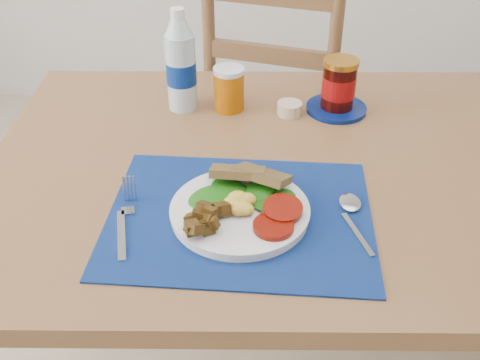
{
  "coord_description": "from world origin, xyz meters",
  "views": [
    {
      "loc": [
        -0.16,
        -0.78,
        1.39
      ],
      "look_at": [
        -0.17,
        0.05,
        0.8
      ],
      "focal_mm": 42.0,
      "sensor_mm": 36.0,
      "label": 1
    }
  ],
  "objects_px": {
    "breakfast_plate": "(237,209)",
    "jam_on_saucer": "(338,89)",
    "chair_far": "(277,85)",
    "water_bottle": "(181,66)",
    "juice_glass": "(229,90)"
  },
  "relations": [
    {
      "from": "breakfast_plate",
      "to": "juice_glass",
      "type": "distance_m",
      "value": 0.42
    },
    {
      "from": "breakfast_plate",
      "to": "water_bottle",
      "type": "distance_m",
      "value": 0.46
    },
    {
      "from": "juice_glass",
      "to": "chair_far",
      "type": "bearing_deg",
      "value": 72.63
    },
    {
      "from": "chair_far",
      "to": "jam_on_saucer",
      "type": "xyz_separation_m",
      "value": [
        0.11,
        -0.47,
        0.22
      ]
    },
    {
      "from": "water_bottle",
      "to": "jam_on_saucer",
      "type": "relative_size",
      "value": 1.68
    },
    {
      "from": "chair_far",
      "to": "juice_glass",
      "type": "height_order",
      "value": "chair_far"
    },
    {
      "from": "chair_far",
      "to": "jam_on_saucer",
      "type": "relative_size",
      "value": 8.12
    },
    {
      "from": "breakfast_plate",
      "to": "jam_on_saucer",
      "type": "distance_m",
      "value": 0.48
    },
    {
      "from": "breakfast_plate",
      "to": "chair_far",
      "type": "bearing_deg",
      "value": 96.25
    },
    {
      "from": "breakfast_plate",
      "to": "jam_on_saucer",
      "type": "bearing_deg",
      "value": 74.55
    },
    {
      "from": "breakfast_plate",
      "to": "juice_glass",
      "type": "bearing_deg",
      "value": 107.33
    },
    {
      "from": "juice_glass",
      "to": "breakfast_plate",
      "type": "bearing_deg",
      "value": -86.64
    },
    {
      "from": "chair_far",
      "to": "water_bottle",
      "type": "relative_size",
      "value": 4.83
    },
    {
      "from": "jam_on_saucer",
      "to": "juice_glass",
      "type": "bearing_deg",
      "value": 178.39
    },
    {
      "from": "chair_far",
      "to": "water_bottle",
      "type": "bearing_deg",
      "value": 78.01
    }
  ]
}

